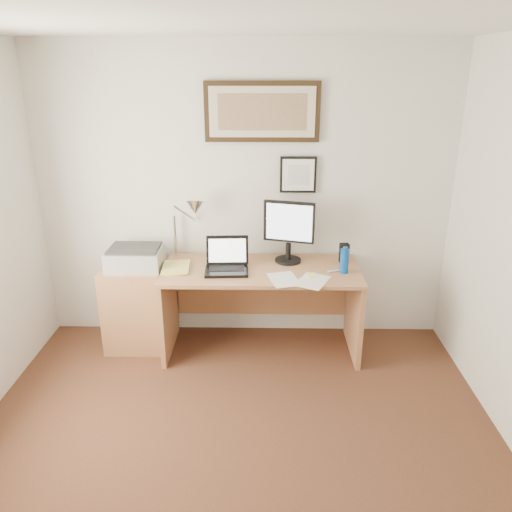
{
  "coord_description": "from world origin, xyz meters",
  "views": [
    {
      "loc": [
        0.17,
        -2.12,
        2.28
      ],
      "look_at": [
        0.11,
        1.43,
        0.93
      ],
      "focal_mm": 35.0,
      "sensor_mm": 36.0,
      "label": 1
    }
  ],
  "objects_px": {
    "desk": "(261,290)",
    "lcd_monitor": "(289,229)",
    "laptop": "(227,263)",
    "printer": "(135,257)",
    "book": "(162,268)",
    "side_cabinet": "(136,307)",
    "water_bottle": "(344,261)"
  },
  "relations": [
    {
      "from": "side_cabinet",
      "to": "lcd_monitor",
      "type": "xyz_separation_m",
      "value": [
        1.29,
        0.11,
        0.68
      ]
    },
    {
      "from": "water_bottle",
      "to": "laptop",
      "type": "height_order",
      "value": "laptop"
    },
    {
      "from": "laptop",
      "to": "book",
      "type": "bearing_deg",
      "value": 178.9
    },
    {
      "from": "laptop",
      "to": "lcd_monitor",
      "type": "distance_m",
      "value": 0.58
    },
    {
      "from": "side_cabinet",
      "to": "water_bottle",
      "type": "height_order",
      "value": "water_bottle"
    },
    {
      "from": "water_bottle",
      "to": "lcd_monitor",
      "type": "bearing_deg",
      "value": 152.33
    },
    {
      "from": "side_cabinet",
      "to": "water_bottle",
      "type": "distance_m",
      "value": 1.8
    },
    {
      "from": "lcd_monitor",
      "to": "printer",
      "type": "bearing_deg",
      "value": -175.44
    },
    {
      "from": "desk",
      "to": "lcd_monitor",
      "type": "height_order",
      "value": "lcd_monitor"
    },
    {
      "from": "book",
      "to": "lcd_monitor",
      "type": "xyz_separation_m",
      "value": [
        1.02,
        0.18,
        0.28
      ]
    },
    {
      "from": "side_cabinet",
      "to": "laptop",
      "type": "height_order",
      "value": "laptop"
    },
    {
      "from": "desk",
      "to": "water_bottle",
      "type": "bearing_deg",
      "value": -13.45
    },
    {
      "from": "side_cabinet",
      "to": "desk",
      "type": "relative_size",
      "value": 0.46
    },
    {
      "from": "water_bottle",
      "to": "laptop",
      "type": "xyz_separation_m",
      "value": [
        -0.93,
        0.03,
        -0.04
      ]
    },
    {
      "from": "book",
      "to": "laptop",
      "type": "bearing_deg",
      "value": -1.1
    },
    {
      "from": "book",
      "to": "printer",
      "type": "xyz_separation_m",
      "value": [
        -0.24,
        0.08,
        0.06
      ]
    },
    {
      "from": "side_cabinet",
      "to": "book",
      "type": "height_order",
      "value": "book"
    },
    {
      "from": "laptop",
      "to": "printer",
      "type": "bearing_deg",
      "value": 173.03
    },
    {
      "from": "printer",
      "to": "lcd_monitor",
      "type": "bearing_deg",
      "value": 4.56
    },
    {
      "from": "side_cabinet",
      "to": "desk",
      "type": "height_order",
      "value": "desk"
    },
    {
      "from": "printer",
      "to": "side_cabinet",
      "type": "bearing_deg",
      "value": -171.92
    },
    {
      "from": "water_bottle",
      "to": "laptop",
      "type": "distance_m",
      "value": 0.94
    },
    {
      "from": "water_bottle",
      "to": "book",
      "type": "bearing_deg",
      "value": 178.27
    },
    {
      "from": "water_bottle",
      "to": "side_cabinet",
      "type": "bearing_deg",
      "value": 175.96
    },
    {
      "from": "book",
      "to": "printer",
      "type": "distance_m",
      "value": 0.26
    },
    {
      "from": "water_bottle",
      "to": "printer",
      "type": "bearing_deg",
      "value": 175.72
    },
    {
      "from": "lcd_monitor",
      "to": "water_bottle",
      "type": "bearing_deg",
      "value": -27.67
    },
    {
      "from": "desk",
      "to": "laptop",
      "type": "relative_size",
      "value": 4.54
    },
    {
      "from": "book",
      "to": "printer",
      "type": "relative_size",
      "value": 0.67
    },
    {
      "from": "side_cabinet",
      "to": "laptop",
      "type": "distance_m",
      "value": 0.91
    },
    {
      "from": "lcd_monitor",
      "to": "laptop",
      "type": "bearing_deg",
      "value": -158.85
    },
    {
      "from": "side_cabinet",
      "to": "printer",
      "type": "height_order",
      "value": "printer"
    }
  ]
}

